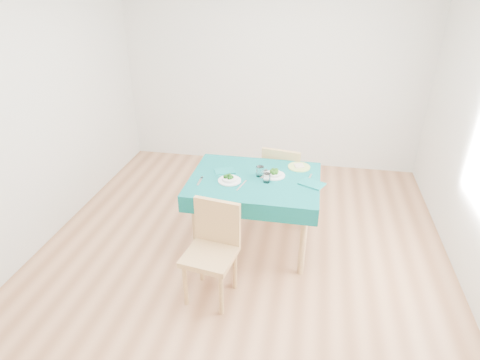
% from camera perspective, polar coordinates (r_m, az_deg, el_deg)
% --- Properties ---
extents(room_shell, '(4.02, 4.52, 2.73)m').
position_cam_1_polar(room_shell, '(3.31, 0.00, 7.65)').
color(room_shell, '#9A6340').
rests_on(room_shell, ground).
extents(table, '(1.19, 0.91, 0.76)m').
position_cam_1_polar(table, '(3.93, 2.01, -4.67)').
color(table, '#085957').
rests_on(table, ground).
extents(chair_near, '(0.46, 0.49, 0.99)m').
position_cam_1_polar(chair_near, '(3.28, -4.36, -9.75)').
color(chair_near, tan).
rests_on(chair_near, ground).
extents(chair_far, '(0.47, 0.50, 1.01)m').
position_cam_1_polar(chair_far, '(4.43, 6.29, 1.02)').
color(chair_far, tan).
rests_on(chair_far, ground).
extents(bowl_near, '(0.21, 0.21, 0.06)m').
position_cam_1_polar(bowl_near, '(3.67, -1.50, 0.28)').
color(bowl_near, white).
rests_on(bowl_near, table).
extents(bowl_far, '(0.21, 0.21, 0.06)m').
position_cam_1_polar(bowl_far, '(3.78, 4.89, 1.00)').
color(bowl_far, white).
rests_on(bowl_far, table).
extents(fork_near, '(0.03, 0.16, 0.00)m').
position_cam_1_polar(fork_near, '(3.70, -5.74, -0.18)').
color(fork_near, silver).
rests_on(fork_near, table).
extents(knife_near, '(0.07, 0.21, 0.00)m').
position_cam_1_polar(knife_near, '(3.61, 0.23, -0.78)').
color(knife_near, silver).
rests_on(knife_near, table).
extents(fork_far, '(0.04, 0.19, 0.00)m').
position_cam_1_polar(fork_far, '(3.82, 3.39, 0.85)').
color(fork_far, silver).
rests_on(fork_far, table).
extents(knife_far, '(0.06, 0.23, 0.00)m').
position_cam_1_polar(knife_far, '(3.77, 9.77, 0.12)').
color(knife_far, silver).
rests_on(knife_far, table).
extents(napkin_near, '(0.23, 0.20, 0.01)m').
position_cam_1_polar(napkin_near, '(3.86, -2.19, 1.27)').
color(napkin_near, '#0B625F').
rests_on(napkin_near, table).
extents(napkin_far, '(0.26, 0.23, 0.01)m').
position_cam_1_polar(napkin_far, '(3.69, 10.20, -0.53)').
color(napkin_far, '#0B625F').
rests_on(napkin_far, table).
extents(tumbler_center, '(0.08, 0.08, 0.10)m').
position_cam_1_polar(tumbler_center, '(3.77, 2.86, 1.24)').
color(tumbler_center, white).
rests_on(tumbler_center, table).
extents(tumbler_side, '(0.07, 0.07, 0.09)m').
position_cam_1_polar(tumbler_side, '(3.66, 3.84, 0.32)').
color(tumbler_side, white).
rests_on(tumbler_side, table).
extents(side_plate, '(0.22, 0.22, 0.01)m').
position_cam_1_polar(side_plate, '(3.99, 8.40, 1.86)').
color(side_plate, '#BED869').
rests_on(side_plate, table).
extents(bread_slice, '(0.11, 0.11, 0.01)m').
position_cam_1_polar(bread_slice, '(3.98, 8.42, 2.02)').
color(bread_slice, beige).
rests_on(bread_slice, side_plate).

